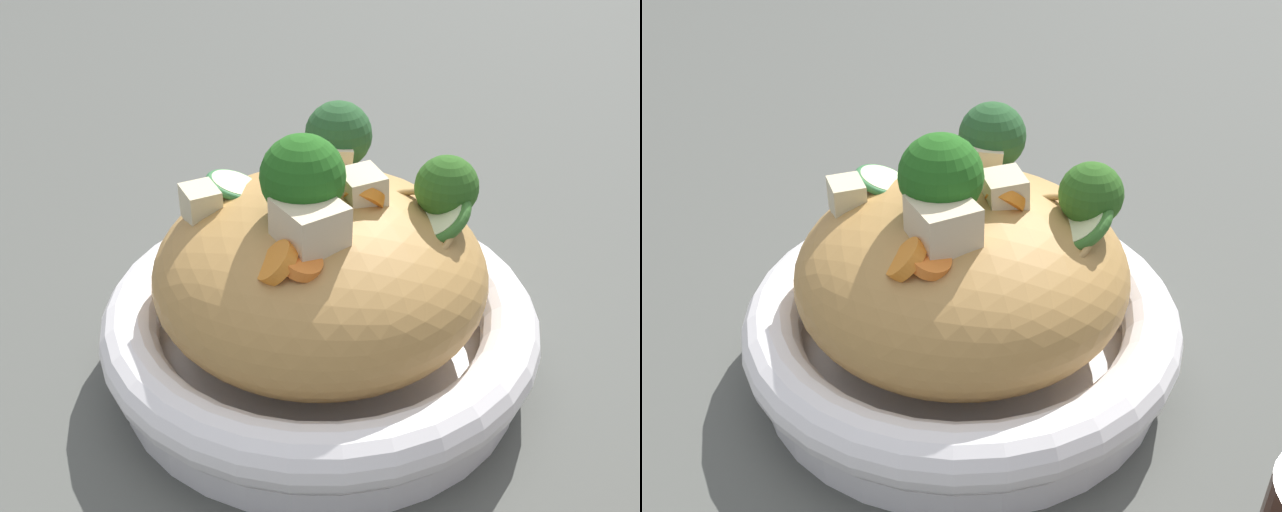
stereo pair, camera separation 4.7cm
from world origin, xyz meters
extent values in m
plane|color=#4E4F49|center=(0.00, 0.00, 0.00)|extent=(3.00, 3.00, 0.00)
cylinder|color=white|center=(0.00, 0.00, 0.01)|extent=(0.26, 0.26, 0.02)
torus|color=white|center=(0.00, 0.00, 0.04)|extent=(0.28, 0.28, 0.04)
ellipsoid|color=#B58445|center=(0.00, 0.00, 0.07)|extent=(0.21, 0.21, 0.11)
torus|color=#AF8346|center=(0.05, -0.01, 0.11)|extent=(0.08, 0.08, 0.03)
torus|color=#B18247|center=(0.01, -0.01, 0.10)|extent=(0.07, 0.07, 0.02)
torus|color=#BB7E4B|center=(0.01, -0.03, 0.12)|extent=(0.09, 0.09, 0.02)
cone|color=#A5BE6F|center=(0.08, 0.00, 0.11)|extent=(0.02, 0.02, 0.01)
sphere|color=#2D5C1E|center=(0.08, 0.00, 0.13)|extent=(0.04, 0.04, 0.04)
cone|color=#99B86E|center=(-0.01, -0.02, 0.12)|extent=(0.03, 0.03, 0.02)
sphere|color=#225E1B|center=(-0.01, -0.02, 0.15)|extent=(0.07, 0.07, 0.05)
cone|color=#9BC16E|center=(0.02, 0.06, 0.11)|extent=(0.03, 0.03, 0.02)
sphere|color=#28532A|center=(0.02, 0.06, 0.14)|extent=(0.06, 0.06, 0.04)
cylinder|color=orange|center=(-0.03, -0.06, 0.12)|extent=(0.02, 0.03, 0.02)
cylinder|color=orange|center=(-0.01, -0.06, 0.12)|extent=(0.03, 0.03, 0.01)
cylinder|color=orange|center=(0.03, -0.01, 0.13)|extent=(0.03, 0.03, 0.02)
cylinder|color=beige|center=(-0.05, 0.03, 0.12)|extent=(0.03, 0.03, 0.02)
torus|color=#2B6634|center=(-0.05, 0.03, 0.12)|extent=(0.04, 0.04, 0.02)
cylinder|color=beige|center=(0.07, -0.01, 0.12)|extent=(0.04, 0.04, 0.03)
torus|color=#336726|center=(0.07, -0.01, 0.12)|extent=(0.05, 0.05, 0.03)
cube|color=beige|center=(-0.07, 0.01, 0.12)|extent=(0.03, 0.03, 0.02)
cube|color=beige|center=(0.01, 0.05, 0.12)|extent=(0.03, 0.03, 0.03)
cube|color=beige|center=(-0.01, -0.04, 0.13)|extent=(0.04, 0.05, 0.03)
cube|color=beige|center=(0.02, 0.00, 0.13)|extent=(0.03, 0.03, 0.02)
camera|label=1|loc=(-0.03, -0.39, 0.34)|focal=42.91mm
camera|label=2|loc=(0.01, -0.40, 0.34)|focal=42.91mm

